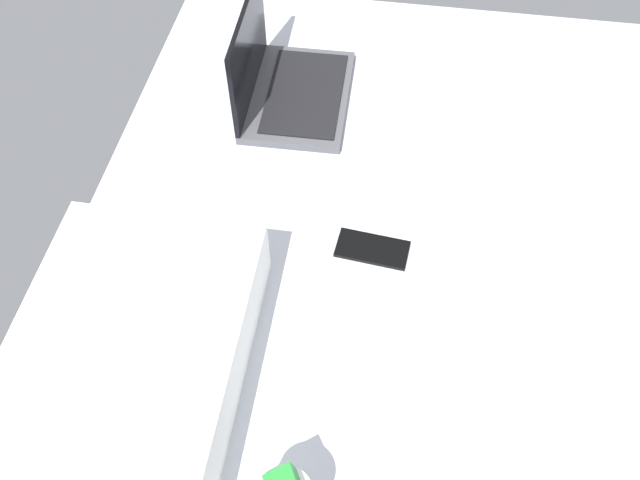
% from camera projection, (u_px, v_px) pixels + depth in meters
% --- Properties ---
extents(bed_mattress, '(1.80, 1.40, 0.18)m').
position_uv_depth(bed_mattress, '(422.00, 313.00, 1.30)').
color(bed_mattress, '#B7BCC6').
rests_on(bed_mattress, ground).
extents(laptop, '(0.33, 0.24, 0.23)m').
position_uv_depth(laptop, '(285.00, 83.00, 1.50)').
color(laptop, '#4C4C51').
rests_on(laptop, bed_mattress).
extents(cell_phone, '(0.08, 0.15, 0.01)m').
position_uv_depth(cell_phone, '(372.00, 249.00, 1.27)').
color(cell_phone, black).
rests_on(cell_phone, bed_mattress).
extents(pillow, '(0.52, 0.36, 0.13)m').
position_uv_depth(pillow, '(130.00, 361.00, 1.06)').
color(pillow, white).
rests_on(pillow, bed_mattress).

